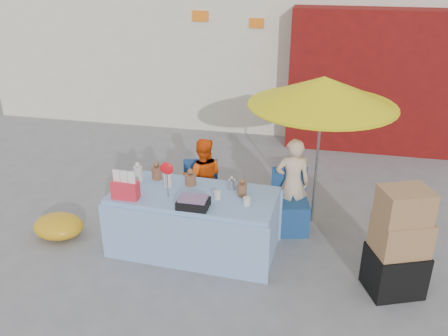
% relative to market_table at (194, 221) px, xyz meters
% --- Properties ---
extents(ground, '(80.00, 80.00, 0.00)m').
position_rel_market_table_xyz_m(ground, '(0.21, -0.21, -0.41)').
color(ground, slate).
rests_on(ground, ground).
extents(market_table, '(2.13, 1.07, 1.26)m').
position_rel_market_table_xyz_m(market_table, '(0.00, 0.00, 0.00)').
color(market_table, '#95B9EF').
rests_on(market_table, ground).
extents(chair_left, '(0.57, 0.56, 0.85)m').
position_rel_market_table_xyz_m(chair_left, '(-0.10, 0.72, -0.16)').
color(chair_left, navy).
rests_on(chair_left, ground).
extents(chair_right, '(0.57, 0.56, 0.85)m').
position_rel_market_table_xyz_m(chair_right, '(1.15, 0.72, -0.16)').
color(chair_right, navy).
rests_on(chair_right, ground).
extents(vendor_orange, '(0.66, 0.56, 1.19)m').
position_rel_market_table_xyz_m(vendor_orange, '(-0.09, 0.85, 0.18)').
color(vendor_orange, '#FF540D').
rests_on(vendor_orange, ground).
extents(vendor_beige, '(0.53, 0.40, 1.29)m').
position_rel_market_table_xyz_m(vendor_beige, '(1.16, 0.85, 0.23)').
color(vendor_beige, beige).
rests_on(vendor_beige, ground).
extents(umbrella, '(1.90, 1.90, 2.09)m').
position_rel_market_table_xyz_m(umbrella, '(1.46, 1.00, 1.48)').
color(umbrella, gray).
rests_on(umbrella, ground).
extents(box_stack, '(0.71, 0.65, 1.29)m').
position_rel_market_table_xyz_m(box_stack, '(2.41, -0.33, 0.18)').
color(box_stack, black).
rests_on(box_stack, ground).
extents(tarp_bundle, '(0.82, 0.73, 0.31)m').
position_rel_market_table_xyz_m(tarp_bundle, '(-1.85, -0.10, -0.26)').
color(tarp_bundle, gold).
rests_on(tarp_bundle, ground).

